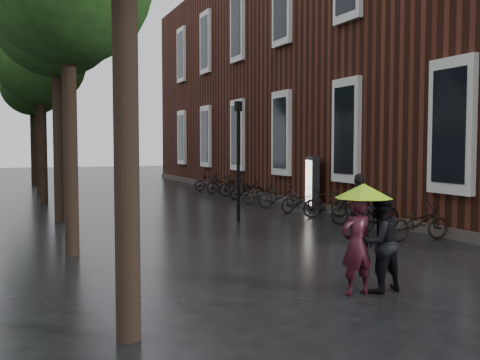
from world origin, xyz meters
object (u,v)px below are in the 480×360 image
person_burgundy (356,245)px  parked_bicycles (285,197)px  lamp_post (238,149)px  pedestrian_walking (359,209)px  person_black (379,242)px  ad_lightbox (312,183)px

person_burgundy → parked_bicycles: (4.62, 11.70, -0.36)m
lamp_post → pedestrian_walking: bearing=-77.3°
parked_bicycles → lamp_post: lamp_post is taller
person_burgundy → parked_bicycles: size_ratio=0.09×
pedestrian_walking → lamp_post: bearing=-44.3°
person_black → parked_bicycles: bearing=-118.0°
person_black → parked_bicycles: person_black is taller
person_black → lamp_post: (1.12, 9.09, 1.52)m
person_burgundy → person_black: (0.45, 0.01, 0.02)m
person_black → pedestrian_walking: size_ratio=0.95×
person_black → lamp_post: 9.29m
ad_lightbox → parked_bicycles: bearing=149.5°
person_burgundy → person_black: 0.45m
pedestrian_walking → parked_bicycles: pedestrian_walking is taller
lamp_post → parked_bicycles: bearing=40.5°
pedestrian_walking → ad_lightbox: 7.42m
person_black → lamp_post: bearing=-105.4°
parked_bicycles → lamp_post: size_ratio=4.48×
person_burgundy → lamp_post: 9.36m
person_burgundy → parked_bicycles: person_burgundy is taller
ad_lightbox → pedestrian_walking: bearing=-91.9°
person_black → ad_lightbox: ad_lightbox is taller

